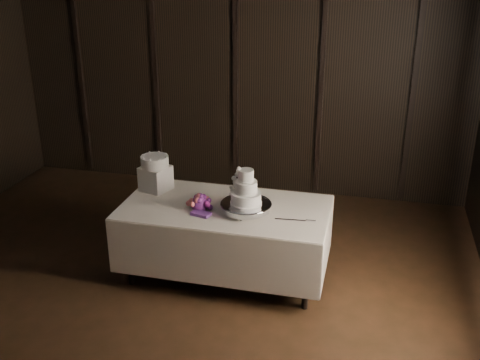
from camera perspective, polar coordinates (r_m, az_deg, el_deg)
name	(u,v)px	position (r m, az deg, el deg)	size (l,w,h in m)	color
room	(118,178)	(4.18, -12.25, 0.19)	(6.08, 7.08, 3.08)	black
display_table	(225,238)	(5.54, -1.52, -5.92)	(1.99, 1.04, 0.76)	silver
cake_stand	(246,208)	(5.25, 0.61, -2.84)	(0.48, 0.48, 0.09)	silver
wedding_cake	(243,191)	(5.17, 0.32, -1.09)	(0.32, 0.28, 0.34)	white
bouquet	(199,203)	(5.31, -4.14, -2.38)	(0.29, 0.39, 0.18)	#CE5C61
box_pedestal	(156,178)	(5.77, -8.56, 0.19)	(0.26, 0.26, 0.25)	white
small_cake	(155,162)	(5.71, -8.66, 1.87)	(0.28, 0.28, 0.11)	white
cake_knife	(290,220)	(5.13, 5.12, -4.05)	(0.37, 0.02, 0.01)	silver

